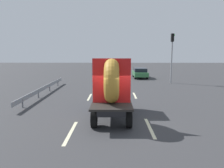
{
  "coord_description": "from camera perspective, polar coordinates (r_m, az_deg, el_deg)",
  "views": [
    {
      "loc": [
        -0.01,
        -11.01,
        3.7
      ],
      "look_at": [
        -0.13,
        1.83,
        1.77
      ],
      "focal_mm": 35.23,
      "sensor_mm": 36.0,
      "label": 1
    }
  ],
  "objects": [
    {
      "name": "lane_dash_right_near",
      "position": [
        11.05,
        9.79,
        -11.13
      ],
      "size": [
        0.16,
        2.85,
        0.01
      ],
      "primitive_type": "cube",
      "rotation": [
        0.0,
        0.0,
        1.57
      ],
      "color": "beige",
      "rests_on": "ground_plane"
    },
    {
      "name": "traffic_light",
      "position": [
        26.33,
        15.3,
        8.25
      ],
      "size": [
        0.42,
        0.36,
        5.67
      ],
      "color": "gray",
      "rests_on": "ground_plane"
    },
    {
      "name": "guardrail",
      "position": [
        19.9,
        -17.17,
        -1.03
      ],
      "size": [
        0.1,
        12.29,
        0.71
      ],
      "color": "gray",
      "rests_on": "ground_plane"
    },
    {
      "name": "flatbed_truck",
      "position": [
        12.4,
        -0.03,
        -0.86
      ],
      "size": [
        2.02,
        4.83,
        3.35
      ],
      "color": "black",
      "rests_on": "ground_plane"
    },
    {
      "name": "lane_dash_left_far",
      "position": [
        17.97,
        -5.83,
        -3.38
      ],
      "size": [
        0.16,
        2.62,
        0.01
      ],
      "primitive_type": "cube",
      "rotation": [
        0.0,
        0.0,
        1.57
      ],
      "color": "beige",
      "rests_on": "ground_plane"
    },
    {
      "name": "distant_sedan",
      "position": [
        30.77,
        7.29,
        2.95
      ],
      "size": [
        1.83,
        4.27,
        1.39
      ],
      "color": "black",
      "rests_on": "ground_plane"
    },
    {
      "name": "lane_dash_left_near",
      "position": [
        10.49,
        -10.66,
        -12.23
      ],
      "size": [
        0.16,
        3.0,
        0.01
      ],
      "primitive_type": "cube",
      "rotation": [
        0.0,
        0.0,
        1.57
      ],
      "color": "beige",
      "rests_on": "ground_plane"
    },
    {
      "name": "ground_plane",
      "position": [
        11.61,
        0.58,
        -10.04
      ],
      "size": [
        120.0,
        120.0,
        0.0
      ],
      "primitive_type": "plane",
      "color": "#38383A"
    },
    {
      "name": "lane_dash_right_far",
      "position": [
        18.62,
        5.92,
        -2.96
      ],
      "size": [
        0.16,
        2.51,
        0.01
      ],
      "primitive_type": "cube",
      "rotation": [
        0.0,
        0.0,
        1.57
      ],
      "color": "beige",
      "rests_on": "ground_plane"
    }
  ]
}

